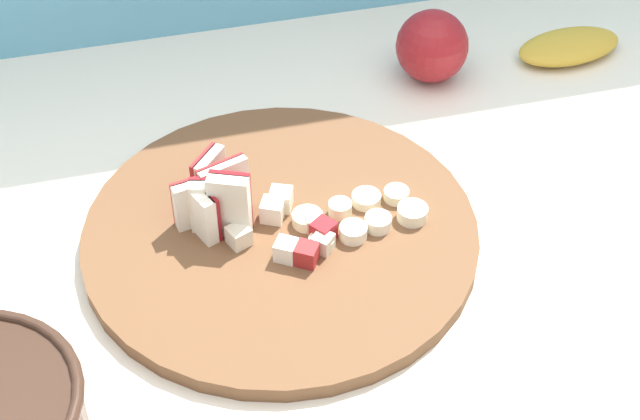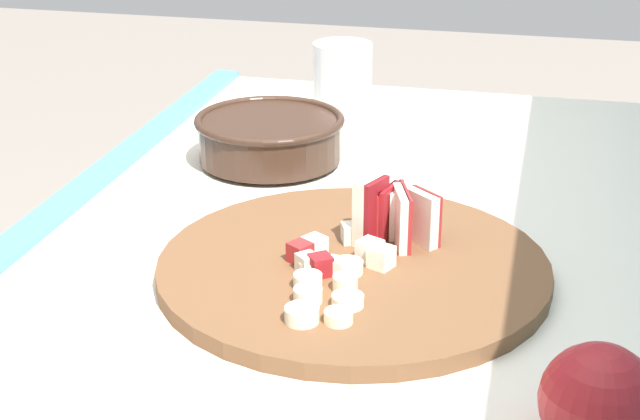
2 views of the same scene
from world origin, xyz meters
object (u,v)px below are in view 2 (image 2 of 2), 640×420
Objects in this scene: apple_wedge_fan at (390,213)px; cutting_board at (353,268)px; banana_slice_rows at (325,290)px; whole_apple at (598,401)px; small_jar at (342,82)px; ceramic_bowl at (270,137)px; apple_dice_pile at (337,253)px.

cutting_board is at bearing -23.58° from apple_wedge_fan.
whole_apple is (0.15, 0.23, 0.02)m from banana_slice_rows.
banana_slice_rows is 1.17× the size of small_jar.
apple_wedge_fan reaches higher than ceramic_bowl.
banana_slice_rows is 0.28m from whole_apple.
small_jar is (-0.20, 0.05, 0.02)m from ceramic_bowl.
small_jar reaches higher than apple_wedge_fan.
whole_apple reaches higher than banana_slice_rows.
apple_wedge_fan is at bearing 18.61° from small_jar.
apple_dice_pile is 0.07m from banana_slice_rows.
small_jar is 1.32× the size of whole_apple.
apple_wedge_fan is (-0.06, 0.03, 0.04)m from cutting_board.
apple_wedge_fan is 0.14m from banana_slice_rows.
ceramic_bowl is 2.25× the size of whole_apple.
cutting_board is 2.01× the size of ceramic_bowl.
apple_dice_pile is at bearing 27.70° from ceramic_bowl.
ceramic_bowl is 0.64m from whole_apple.
apple_wedge_fan reaches higher than apple_dice_pile.
apple_wedge_fan is 0.45m from small_jar.
small_jar reaches higher than ceramic_bowl.
apple_dice_pile is 0.81× the size of banana_slice_rows.
whole_apple is at bearing 25.52° from small_jar.
ceramic_bowl reaches higher than apple_dice_pile.
apple_wedge_fan is at bearing 165.44° from banana_slice_rows.
banana_slice_rows is 0.39m from ceramic_bowl.
whole_apple is at bearing 37.18° from ceramic_bowl.
banana_slice_rows is 0.57m from small_jar.
ceramic_bowl is at bearing -156.55° from banana_slice_rows.
small_jar is (-0.42, -0.14, 0.01)m from apple_wedge_fan.
apple_dice_pile reaches higher than banana_slice_rows.
whole_apple is at bearing 46.77° from apple_dice_pile.
whole_apple is at bearing 44.19° from cutting_board.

